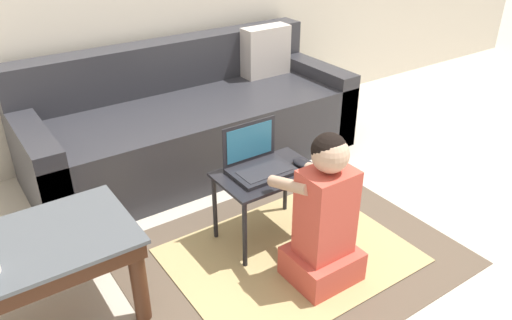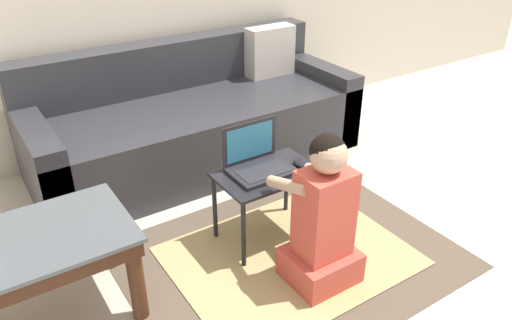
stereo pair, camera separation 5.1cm
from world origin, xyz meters
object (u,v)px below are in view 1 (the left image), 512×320
at_px(coffee_table, 29,260).
at_px(computer_mouse, 301,163).
at_px(laptop_desk, 267,182).
at_px(laptop, 259,164).
at_px(person_seated, 324,219).
at_px(couch, 193,122).

relative_size(coffee_table, computer_mouse, 8.15).
bearing_deg(computer_mouse, coffee_table, 176.88).
xyz_separation_m(laptop_desk, computer_mouse, (0.18, -0.04, 0.07)).
bearing_deg(laptop_desk, laptop, 125.58).
bearing_deg(laptop_desk, person_seated, -86.34).
relative_size(couch, person_seated, 2.81).
height_order(couch, computer_mouse, couch).
height_order(couch, laptop_desk, couch).
bearing_deg(computer_mouse, laptop_desk, 166.93).
bearing_deg(person_seated, couch, 86.88).
relative_size(coffee_table, laptop_desk, 1.63).
distance_m(couch, coffee_table, 1.61).
bearing_deg(couch, person_seated, -93.12).
xyz_separation_m(couch, laptop_desk, (-0.10, -1.02, 0.06)).
xyz_separation_m(laptop, person_seated, (0.05, -0.45, -0.10)).
height_order(coffee_table, computer_mouse, coffee_table).
height_order(coffee_table, laptop, laptop).
distance_m(coffee_table, laptop, 1.14).
height_order(laptop, person_seated, person_seated).
bearing_deg(person_seated, coffee_table, 159.51).
height_order(laptop_desk, laptop, laptop).
height_order(laptop, computer_mouse, laptop).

